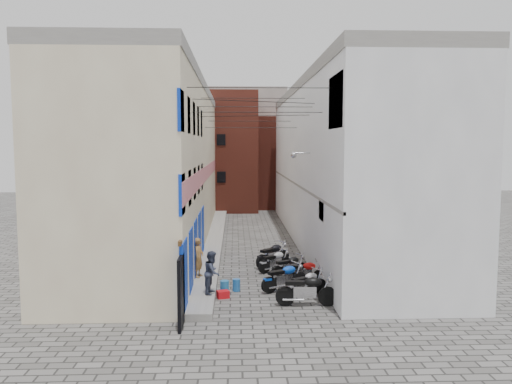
{
  "coord_description": "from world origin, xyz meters",
  "views": [
    {
      "loc": [
        -0.85,
        -15.27,
        5.52
      ],
      "look_at": [
        0.26,
        11.84,
        3.0
      ],
      "focal_mm": 35.0,
      "sensor_mm": 36.0,
      "label": 1
    }
  ],
  "objects": [
    {
      "name": "building_right",
      "position": [
        5.0,
        13.0,
        4.51
      ],
      "size": [
        5.94,
        26.0,
        9.0
      ],
      "color": "silver",
      "rests_on": "ground"
    },
    {
      "name": "plinth",
      "position": [
        -2.05,
        13.0,
        0.12
      ],
      "size": [
        0.9,
        26.0,
        0.25
      ],
      "primitive_type": "cube",
      "color": "gray",
      "rests_on": "ground"
    },
    {
      "name": "building_far_brick_left",
      "position": [
        -2.0,
        28.0,
        5.0
      ],
      "size": [
        6.0,
        6.0,
        10.0
      ],
      "primitive_type": "cube",
      "color": "maroon",
      "rests_on": "ground"
    },
    {
      "name": "motorcycle_d",
      "position": [
        1.9,
        4.25,
        0.52
      ],
      "size": [
        1.84,
        0.66,
        1.05
      ],
      "primitive_type": null,
      "rotation": [
        0.0,
        0.0,
        -1.62
      ],
      "color": "red",
      "rests_on": "ground"
    },
    {
      "name": "motorcycle_f",
      "position": [
        0.88,
        6.23,
        0.51
      ],
      "size": [
        1.78,
        1.46,
        1.03
      ],
      "primitive_type": null,
      "rotation": [
        0.0,
        0.0,
        -0.98
      ],
      "color": "#A8A9AD",
      "rests_on": "ground"
    },
    {
      "name": "building_far_brick_right",
      "position": [
        3.0,
        30.0,
        4.0
      ],
      "size": [
        5.0,
        6.0,
        8.0
      ],
      "primitive_type": "cube",
      "color": "maroon",
      "rests_on": "ground"
    },
    {
      "name": "person_a",
      "position": [
        -2.35,
        4.51,
        1.05
      ],
      "size": [
        0.53,
        0.67,
        1.59
      ],
      "primitive_type": "imported",
      "rotation": [
        0.0,
        0.0,
        1.28
      ],
      "color": "olive",
      "rests_on": "plinth"
    },
    {
      "name": "water_jug_near",
      "position": [
        -1.28,
        2.93,
        0.26
      ],
      "size": [
        0.4,
        0.4,
        0.51
      ],
      "primitive_type": "cylinder",
      "rotation": [
        0.0,
        0.0,
        -0.24
      ],
      "color": "#2271AC",
      "rests_on": "ground"
    },
    {
      "name": "overhead_wires",
      "position": [
        0.0,
        7.64,
        7.12
      ],
      "size": [
        5.8,
        13.02,
        1.32
      ],
      "color": "black",
      "rests_on": "ground"
    },
    {
      "name": "person_b",
      "position": [
        -1.7,
        2.24,
        1.02
      ],
      "size": [
        0.72,
        0.85,
        1.53
      ],
      "primitive_type": "imported",
      "rotation": [
        0.0,
        0.0,
        1.36
      ],
      "color": "#32384C",
      "rests_on": "plinth"
    },
    {
      "name": "far_shopfront",
      "position": [
        0.0,
        25.2,
        1.2
      ],
      "size": [
        2.0,
        0.3,
        2.4
      ],
      "primitive_type": "cube",
      "color": "black",
      "rests_on": "ground"
    },
    {
      "name": "motorcycle_b",
      "position": [
        1.74,
        2.48,
        0.53
      ],
      "size": [
        1.86,
        1.46,
        1.06
      ],
      "primitive_type": null,
      "rotation": [
        0.0,
        0.0,
        -1.01
      ],
      "color": "#ADADB2",
      "rests_on": "ground"
    },
    {
      "name": "motorcycle_a",
      "position": [
        1.58,
        1.44,
        0.62
      ],
      "size": [
        2.18,
        0.81,
        1.24
      ],
      "primitive_type": null,
      "rotation": [
        0.0,
        0.0,
        -1.63
      ],
      "color": "black",
      "rests_on": "ground"
    },
    {
      "name": "building_far_concrete",
      "position": [
        0.0,
        34.0,
        5.5
      ],
      "size": [
        8.0,
        5.0,
        11.0
      ],
      "primitive_type": "cube",
      "color": "gray",
      "rests_on": "ground"
    },
    {
      "name": "water_jug_far",
      "position": [
        -0.84,
        3.33,
        0.23
      ],
      "size": [
        0.35,
        0.35,
        0.46
      ],
      "primitive_type": "cylinder",
      "rotation": [
        0.0,
        0.0,
        0.21
      ],
      "color": "#2261AB",
      "rests_on": "ground"
    },
    {
      "name": "motorcycle_c",
      "position": [
        0.99,
        3.29,
        0.57
      ],
      "size": [
        2.05,
        1.46,
        1.15
      ],
      "primitive_type": null,
      "rotation": [
        0.0,
        0.0,
        -1.09
      ],
      "color": "#0C3FB8",
      "rests_on": "ground"
    },
    {
      "name": "motorcycle_g",
      "position": [
        0.85,
        7.2,
        0.6
      ],
      "size": [
        1.97,
        1.86,
        1.19
      ],
      "primitive_type": null,
      "rotation": [
        0.0,
        0.0,
        -0.84
      ],
      "color": "black",
      "rests_on": "ground"
    },
    {
      "name": "ground",
      "position": [
        0.0,
        0.0,
        0.0
      ],
      "size": [
        90.0,
        90.0,
        0.0
      ],
      "primitive_type": "plane",
      "color": "#504E4B",
      "rests_on": "ground"
    },
    {
      "name": "red_crate",
      "position": [
        -1.32,
        2.46,
        0.13
      ],
      "size": [
        0.5,
        0.43,
        0.26
      ],
      "primitive_type": "cube",
      "rotation": [
        0.0,
        0.0,
        0.31
      ],
      "color": "red",
      "rests_on": "ground"
    },
    {
      "name": "motorcycle_e",
      "position": [
        1.41,
        5.21,
        0.52
      ],
      "size": [
        1.86,
        1.34,
        1.04
      ],
      "primitive_type": null,
      "rotation": [
        0.0,
        0.0,
        -1.09
      ],
      "color": "black",
      "rests_on": "ground"
    },
    {
      "name": "building_left",
      "position": [
        -4.98,
        12.95,
        4.5
      ],
      "size": [
        5.1,
        27.0,
        9.0
      ],
      "color": "beige",
      "rests_on": "ground"
    }
  ]
}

